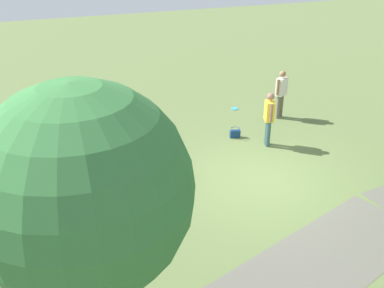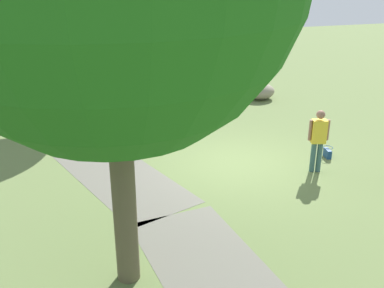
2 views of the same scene
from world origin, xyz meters
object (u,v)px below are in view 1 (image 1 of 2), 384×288
Objects in this scene: lawn_boulder at (39,148)px; frisbee_on_grass at (234,109)px; man_near_boulder at (281,91)px; backpack_by_boulder at (10,150)px; young_tree_near_path at (83,192)px; woman_with_handbag at (269,116)px; handbag_on_grass at (235,133)px.

lawn_boulder reaches higher than frisbee_on_grass.
man_near_boulder is 6.51× the size of frisbee_on_grass.
man_near_boulder is 4.14× the size of backpack_by_boulder.
woman_with_handbag is (-5.93, -6.02, -2.28)m from young_tree_near_path.
lawn_boulder is at bearing 12.36° from frisbee_on_grass.
young_tree_near_path is 18.07× the size of frisbee_on_grass.
woman_with_handbag is 1.34m from handbag_on_grass.
young_tree_near_path is at bearing 46.65° from man_near_boulder.
man_near_boulder reaches higher than lawn_boulder.
man_near_boulder is 2.42m from handbag_on_grass.
young_tree_near_path is at bearing 94.10° from lawn_boulder.
young_tree_near_path reaches higher than frisbee_on_grass.
frisbee_on_grass is at bearing -114.36° from handbag_on_grass.
man_near_boulder is at bearing -133.35° from young_tree_near_path.
frisbee_on_grass is at bearing -171.88° from backpack_by_boulder.
woman_with_handbag is 2.24m from man_near_boulder.
woman_with_handbag is at bearing 167.17° from lawn_boulder.
woman_with_handbag reaches higher than man_near_boulder.
backpack_by_boulder is (7.27, -1.87, -0.77)m from woman_with_handbag.
handbag_on_grass is 0.84× the size of backpack_by_boulder.
young_tree_near_path is 8.57m from backpack_by_boulder.
woman_with_handbag is (-6.47, 1.47, 0.65)m from lawn_boulder.
woman_with_handbag is 3.11m from frisbee_on_grass.
man_near_boulder is at bearing -128.80° from woman_with_handbag.
lawn_boulder is 3.19× the size of backpack_by_boulder.
handbag_on_grass is (-5.25, -6.83, -3.10)m from young_tree_near_path.
man_near_boulder reaches higher than frisbee_on_grass.
young_tree_near_path is 8.76m from woman_with_handbag.
woman_with_handbag is 7.55m from backpack_by_boulder.
lawn_boulder is 6.66m from woman_with_handbag.
woman_with_handbag is at bearing 51.20° from man_near_boulder.
man_near_boulder is at bearing 132.63° from frisbee_on_grass.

